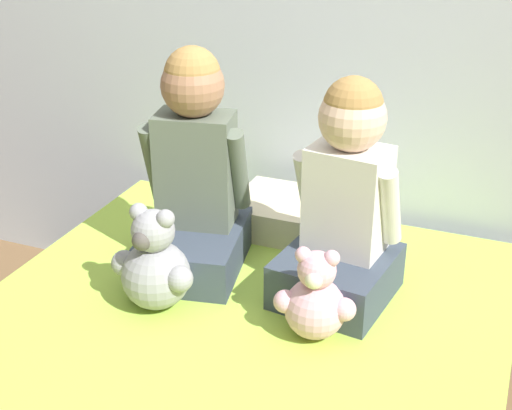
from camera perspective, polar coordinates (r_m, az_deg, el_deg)
name	(u,v)px	position (r m, az deg, el deg)	size (l,w,h in m)	color
child_on_left	(194,177)	(2.19, -4.97, 2.28)	(0.37, 0.45, 0.69)	#384251
child_on_right	(345,205)	(2.03, 7.11, 0.01)	(0.35, 0.37, 0.65)	#384251
teddy_bear_held_by_left_child	(155,266)	(2.04, -8.09, -4.82)	(0.26, 0.20, 0.32)	#939399
teddy_bear_held_by_right_child	(315,300)	(1.92, 4.78, -7.60)	(0.22, 0.17, 0.27)	#DBA3B2
pillow_at_headboard	(300,216)	(2.48, 3.56, -0.90)	(0.45, 0.31, 0.11)	beige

